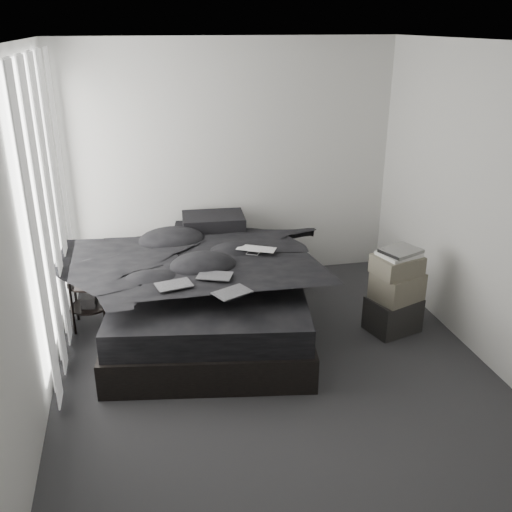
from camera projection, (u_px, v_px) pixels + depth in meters
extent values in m
cube|color=#2B2B2D|center=(277.00, 375.00, 4.75)|extent=(3.60, 4.20, 0.01)
cube|color=white|center=(282.00, 42.00, 3.76)|extent=(3.60, 4.20, 0.01)
cube|color=silver|center=(230.00, 164.00, 6.15)|extent=(3.60, 0.01, 2.60)
cube|color=silver|center=(406.00, 394.00, 2.36)|extent=(3.60, 0.01, 2.60)
cube|color=silver|center=(25.00, 247.00, 3.90)|extent=(0.01, 4.20, 2.60)
cube|color=silver|center=(494.00, 212.00, 4.61)|extent=(0.01, 4.20, 2.60)
cube|color=white|center=(43.00, 202.00, 4.70)|extent=(0.02, 2.00, 2.30)
cube|color=white|center=(50.00, 210.00, 4.73)|extent=(0.06, 2.12, 2.48)
cube|color=black|center=(211.00, 312.00, 5.45)|extent=(2.07, 2.52, 0.31)
cube|color=black|center=(210.00, 286.00, 5.34)|extent=(1.99, 2.45, 0.24)
imported|color=black|center=(210.00, 264.00, 5.19)|extent=(1.97, 2.19, 0.26)
cube|color=black|center=(207.00, 234.00, 6.08)|extent=(0.75, 0.57, 0.15)
cube|color=black|center=(213.00, 221.00, 6.00)|extent=(0.66, 0.48, 0.14)
imported|color=silver|center=(255.00, 244.00, 5.26)|extent=(0.43, 0.37, 0.03)
cube|color=black|center=(173.00, 276.00, 4.62)|extent=(0.32, 0.25, 0.01)
cube|color=black|center=(214.00, 266.00, 4.79)|extent=(0.34, 0.28, 0.01)
cube|color=black|center=(232.00, 281.00, 4.49)|extent=(0.34, 0.29, 0.01)
cylinder|color=black|center=(88.00, 294.00, 5.40)|extent=(0.38, 0.38, 0.68)
cube|color=white|center=(85.00, 260.00, 5.26)|extent=(0.29, 0.23, 0.01)
cube|color=black|center=(129.00, 342.00, 5.11)|extent=(0.18, 0.23, 0.14)
cube|color=black|center=(393.00, 314.00, 5.39)|extent=(0.53, 0.47, 0.33)
cube|color=#666051|center=(397.00, 286.00, 5.27)|extent=(0.51, 0.46, 0.25)
cube|color=#666051|center=(397.00, 265.00, 5.19)|extent=(0.47, 0.41, 0.18)
cube|color=silver|center=(399.00, 254.00, 5.15)|extent=(0.41, 0.36, 0.03)
cube|color=silver|center=(401.00, 251.00, 5.14)|extent=(0.41, 0.37, 0.03)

